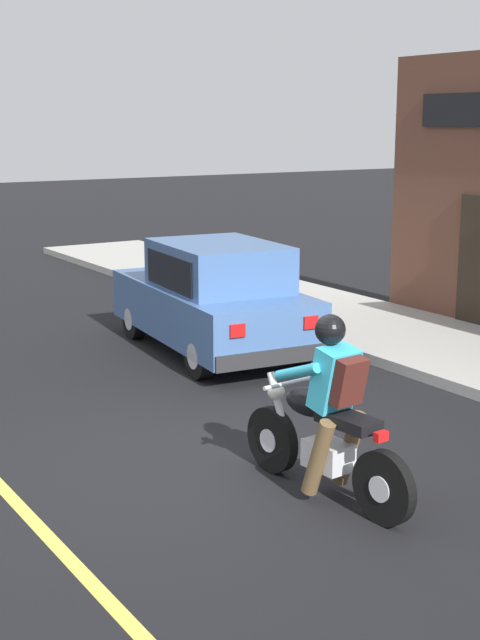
# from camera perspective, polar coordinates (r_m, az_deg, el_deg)

# --- Properties ---
(ground_plane) EXTENTS (80.00, 80.00, 0.00)m
(ground_plane) POSITION_cam_1_polar(r_m,az_deg,el_deg) (8.66, -2.69, -8.96)
(ground_plane) COLOR black
(sidewalk_curb) EXTENTS (2.60, 22.00, 0.14)m
(sidewalk_curb) POSITION_cam_1_polar(r_m,az_deg,el_deg) (13.78, 9.03, -0.61)
(sidewalk_curb) COLOR #ADAAA3
(sidewalk_curb) RESTS_ON ground
(motorcycle_with_rider) EXTENTS (0.60, 2.02, 1.62)m
(motorcycle_with_rider) POSITION_cam_1_polar(r_m,az_deg,el_deg) (7.66, 5.58, -6.52)
(motorcycle_with_rider) COLOR black
(motorcycle_with_rider) RESTS_ON ground
(car_hatchback) EXTENTS (2.03, 3.93, 1.57)m
(car_hatchback) POSITION_cam_1_polar(r_m,az_deg,el_deg) (12.41, -1.72, 1.37)
(car_hatchback) COLOR black
(car_hatchback) RESTS_ON ground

